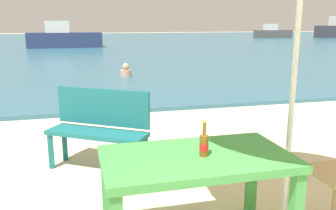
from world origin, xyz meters
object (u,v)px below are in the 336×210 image
object	(u,v)px
bench_teal_center	(99,124)
boat_sailboat	(64,38)
beer_bottle_amber	(204,144)
swimmer_person	(126,71)
boat_ferry	(273,33)
picnic_table_green	(196,169)

from	to	relation	value
bench_teal_center	boat_sailboat	distance (m)	20.84
beer_bottle_amber	swimmer_person	bearing A→B (deg)	85.89
beer_bottle_amber	boat_ferry	distance (m)	38.04
beer_bottle_amber	bench_teal_center	distance (m)	1.95
boat_ferry	bench_teal_center	bearing A→B (deg)	-123.24
boat_ferry	picnic_table_green	bearing A→B (deg)	-121.02
swimmer_person	boat_ferry	bearing A→B (deg)	51.66
bench_teal_center	swimmer_person	world-z (taller)	bench_teal_center
picnic_table_green	beer_bottle_amber	bearing A→B (deg)	-36.67
swimmer_person	boat_ferry	distance (m)	30.52
picnic_table_green	swimmer_person	distance (m)	8.70
picnic_table_green	beer_bottle_amber	world-z (taller)	beer_bottle_amber
beer_bottle_amber	bench_teal_center	xyz separation A→B (m)	(-0.64, 1.81, -0.31)
picnic_table_green	boat_ferry	bearing A→B (deg)	58.98
picnic_table_green	beer_bottle_amber	size ratio (longest dim) A/B	5.28
bench_teal_center	boat_ferry	bearing A→B (deg)	56.76
boat_ferry	beer_bottle_amber	bearing A→B (deg)	-120.94
boat_sailboat	swimmer_person	bearing A→B (deg)	-81.37
picnic_table_green	bench_teal_center	bearing A→B (deg)	108.52
picnic_table_green	beer_bottle_amber	xyz separation A→B (m)	(0.04, -0.03, 0.20)
picnic_table_green	boat_ferry	world-z (taller)	boat_ferry
swimmer_person	boat_sailboat	size ratio (longest dim) A/B	0.09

